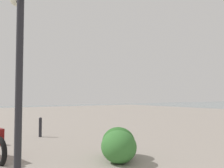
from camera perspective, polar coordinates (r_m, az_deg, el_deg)
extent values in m
cylinder|color=#232328|center=(5.09, -21.17, -0.23)|extent=(0.14, 0.14, 3.71)
sphere|color=#EAEACC|center=(5.80, -21.64, 18.05)|extent=(0.28, 0.28, 0.28)
cylinder|color=#232328|center=(10.22, -16.63, -10.04)|extent=(0.12, 0.12, 0.68)
sphere|color=#232328|center=(10.18, -16.60, -7.92)|extent=(0.13, 0.13, 0.13)
ellipsoid|color=#387533|center=(6.09, 1.61, -14.61)|extent=(0.94, 0.84, 0.80)
ellipsoid|color=#2D6628|center=(6.64, 1.53, -13.61)|extent=(0.94, 0.85, 0.80)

